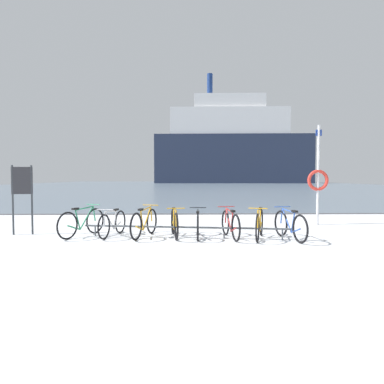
{
  "coord_description": "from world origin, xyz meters",
  "views": [
    {
      "loc": [
        -1.49,
        -4.39,
        1.59
      ],
      "look_at": [
        -1.21,
        8.13,
        1.04
      ],
      "focal_mm": 31.4,
      "sensor_mm": 36.0,
      "label": 1
    }
  ],
  "objects_px": {
    "bicycle_2": "(144,223)",
    "bicycle_3": "(174,223)",
    "bicycle_4": "(198,224)",
    "info_sign": "(22,188)",
    "ferry_ship": "(232,147)",
    "bicycle_7": "(290,225)",
    "bicycle_1": "(113,223)",
    "bicycle_6": "(260,224)",
    "bicycle_5": "(230,224)",
    "rescue_post": "(318,177)",
    "bicycle_0": "(82,222)"
  },
  "relations": [
    {
      "from": "bicycle_2",
      "to": "bicycle_3",
      "type": "bearing_deg",
      "value": -3.73
    },
    {
      "from": "bicycle_3",
      "to": "bicycle_4",
      "type": "bearing_deg",
      "value": -5.05
    },
    {
      "from": "info_sign",
      "to": "ferry_ship",
      "type": "xyz_separation_m",
      "value": [
        17.25,
        81.67,
        8.55
      ]
    },
    {
      "from": "bicycle_4",
      "to": "info_sign",
      "type": "height_order",
      "value": "info_sign"
    },
    {
      "from": "bicycle_7",
      "to": "ferry_ship",
      "type": "relative_size",
      "value": 0.04
    },
    {
      "from": "bicycle_1",
      "to": "bicycle_2",
      "type": "distance_m",
      "value": 0.87
    },
    {
      "from": "bicycle_3",
      "to": "info_sign",
      "type": "height_order",
      "value": "info_sign"
    },
    {
      "from": "bicycle_6",
      "to": "bicycle_7",
      "type": "height_order",
      "value": "bicycle_6"
    },
    {
      "from": "ferry_ship",
      "to": "bicycle_3",
      "type": "bearing_deg",
      "value": -99.02
    },
    {
      "from": "bicycle_5",
      "to": "rescue_post",
      "type": "height_order",
      "value": "rescue_post"
    },
    {
      "from": "bicycle_3",
      "to": "rescue_post",
      "type": "height_order",
      "value": "rescue_post"
    },
    {
      "from": "bicycle_0",
      "to": "bicycle_4",
      "type": "height_order",
      "value": "bicycle_0"
    },
    {
      "from": "bicycle_3",
      "to": "info_sign",
      "type": "relative_size",
      "value": 0.86
    },
    {
      "from": "bicycle_0",
      "to": "bicycle_4",
      "type": "xyz_separation_m",
      "value": [
        3.1,
        -0.21,
        -0.03
      ]
    },
    {
      "from": "bicycle_7",
      "to": "bicycle_5",
      "type": "bearing_deg",
      "value": 170.98
    },
    {
      "from": "bicycle_3",
      "to": "ferry_ship",
      "type": "height_order",
      "value": "ferry_ship"
    },
    {
      "from": "info_sign",
      "to": "bicycle_3",
      "type": "bearing_deg",
      "value": -6.59
    },
    {
      "from": "bicycle_5",
      "to": "bicycle_2",
      "type": "bearing_deg",
      "value": 173.5
    },
    {
      "from": "bicycle_1",
      "to": "bicycle_3",
      "type": "relative_size",
      "value": 0.96
    },
    {
      "from": "bicycle_6",
      "to": "rescue_post",
      "type": "xyz_separation_m",
      "value": [
        2.51,
        2.53,
        1.2
      ]
    },
    {
      "from": "bicycle_1",
      "to": "info_sign",
      "type": "distance_m",
      "value": 2.74
    },
    {
      "from": "bicycle_0",
      "to": "bicycle_1",
      "type": "xyz_separation_m",
      "value": [
        0.81,
        -0.01,
        -0.03
      ]
    },
    {
      "from": "bicycle_3",
      "to": "bicycle_5",
      "type": "xyz_separation_m",
      "value": [
        1.46,
        -0.21,
        -0.01
      ]
    },
    {
      "from": "bicycle_2",
      "to": "bicycle_3",
      "type": "relative_size",
      "value": 1.04
    },
    {
      "from": "bicycle_5",
      "to": "ferry_ship",
      "type": "bearing_deg",
      "value": 82.0
    },
    {
      "from": "bicycle_7",
      "to": "rescue_post",
      "type": "xyz_separation_m",
      "value": [
        1.76,
        2.65,
        1.21
      ]
    },
    {
      "from": "info_sign",
      "to": "ferry_ship",
      "type": "relative_size",
      "value": 0.05
    },
    {
      "from": "bicycle_2",
      "to": "bicycle_7",
      "type": "distance_m",
      "value": 3.78
    },
    {
      "from": "bicycle_1",
      "to": "ferry_ship",
      "type": "xyz_separation_m",
      "value": [
        14.71,
        82.01,
        9.5
      ]
    },
    {
      "from": "bicycle_1",
      "to": "bicycle_6",
      "type": "xyz_separation_m",
      "value": [
        3.87,
        -0.47,
        0.03
      ]
    },
    {
      "from": "bicycle_1",
      "to": "bicycle_3",
      "type": "distance_m",
      "value": 1.68
    },
    {
      "from": "bicycle_3",
      "to": "rescue_post",
      "type": "relative_size",
      "value": 0.5
    },
    {
      "from": "bicycle_1",
      "to": "bicycle_4",
      "type": "distance_m",
      "value": 2.3
    },
    {
      "from": "bicycle_5",
      "to": "rescue_post",
      "type": "distance_m",
      "value": 4.23
    },
    {
      "from": "bicycle_7",
      "to": "rescue_post",
      "type": "relative_size",
      "value": 0.5
    },
    {
      "from": "bicycle_1",
      "to": "bicycle_3",
      "type": "height_order",
      "value": "bicycle_3"
    },
    {
      "from": "bicycle_0",
      "to": "bicycle_4",
      "type": "distance_m",
      "value": 3.11
    },
    {
      "from": "bicycle_2",
      "to": "info_sign",
      "type": "height_order",
      "value": "info_sign"
    },
    {
      "from": "bicycle_0",
      "to": "bicycle_3",
      "type": "bearing_deg",
      "value": -3.64
    },
    {
      "from": "bicycle_5",
      "to": "bicycle_7",
      "type": "bearing_deg",
      "value": -9.02
    },
    {
      "from": "rescue_post",
      "to": "bicycle_2",
      "type": "bearing_deg",
      "value": -158.66
    },
    {
      "from": "bicycle_6",
      "to": "bicycle_7",
      "type": "distance_m",
      "value": 0.76
    },
    {
      "from": "bicycle_4",
      "to": "bicycle_5",
      "type": "relative_size",
      "value": 1.03
    },
    {
      "from": "bicycle_5",
      "to": "ferry_ship",
      "type": "xyz_separation_m",
      "value": [
        11.58,
        82.36,
        9.49
      ]
    },
    {
      "from": "bicycle_3",
      "to": "ferry_ship",
      "type": "relative_size",
      "value": 0.04
    },
    {
      "from": "bicycle_4",
      "to": "bicycle_6",
      "type": "bearing_deg",
      "value": -9.48
    },
    {
      "from": "rescue_post",
      "to": "bicycle_5",
      "type": "bearing_deg",
      "value": -143.44
    },
    {
      "from": "bicycle_0",
      "to": "ferry_ship",
      "type": "xyz_separation_m",
      "value": [
        15.52,
        82.0,
        9.47
      ]
    },
    {
      "from": "bicycle_3",
      "to": "bicycle_4",
      "type": "height_order",
      "value": "bicycle_3"
    },
    {
      "from": "bicycle_4",
      "to": "bicycle_7",
      "type": "relative_size",
      "value": 1.01
    }
  ]
}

